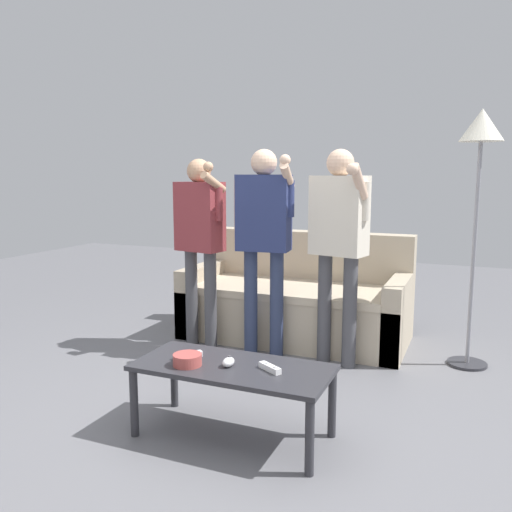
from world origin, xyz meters
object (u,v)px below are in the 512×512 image
object	(u,v)px
floor_lamp	(480,150)
player_left	(200,230)
player_center	(264,228)
coffee_table	(233,374)
game_remote_wand_far	(188,355)
couch	(297,302)
snack_bowl	(187,360)
player_right	(339,232)
game_remote_wand_near	(270,368)
game_remote_nunchuk	(228,362)

from	to	relation	value
floor_lamp	player_left	distance (m)	2.12
floor_lamp	player_center	size ratio (longest dim) A/B	1.17
coffee_table	floor_lamp	world-z (taller)	floor_lamp
game_remote_wand_far	player_center	bearing A→B (deg)	92.82
couch	floor_lamp	world-z (taller)	floor_lamp
couch	player_center	world-z (taller)	player_center
snack_bowl	game_remote_wand_far	world-z (taller)	snack_bowl
coffee_table	player_center	xyz separation A→B (m)	(-0.33, 1.25, 0.64)
player_right	game_remote_wand_near	size ratio (longest dim) A/B	10.75
coffee_table	game_remote_wand_far	xyz separation A→B (m)	(-0.27, 0.01, 0.07)
player_left	snack_bowl	bearing A→B (deg)	-63.88
player_right	game_remote_wand_near	world-z (taller)	player_right
player_center	floor_lamp	bearing A→B (deg)	14.88
player_left	game_remote_wand_far	distance (m)	1.49
game_remote_wand_far	game_remote_nunchuk	bearing A→B (deg)	-6.92
coffee_table	game_remote_nunchuk	world-z (taller)	game_remote_nunchuk
snack_bowl	game_remote_wand_near	xyz separation A→B (m)	(0.42, 0.09, -0.01)
player_center	game_remote_wand_near	size ratio (longest dim) A/B	10.81
couch	game_remote_nunchuk	distance (m)	1.86
game_remote_nunchuk	floor_lamp	distance (m)	2.30
coffee_table	floor_lamp	size ratio (longest dim) A/B	0.57
player_center	game_remote_wand_near	xyz separation A→B (m)	(0.54, -1.24, -0.57)
game_remote_nunchuk	player_center	bearing A→B (deg)	104.10
floor_lamp	player_center	bearing A→B (deg)	-165.12
snack_bowl	player_right	world-z (taller)	player_right
coffee_table	player_right	distance (m)	1.44
floor_lamp	player_right	size ratio (longest dim) A/B	1.17
floor_lamp	game_remote_wand_far	size ratio (longest dim) A/B	12.68
coffee_table	player_right	bearing A→B (deg)	79.89
game_remote_wand_far	game_remote_wand_near	bearing A→B (deg)	-0.48
couch	snack_bowl	distance (m)	1.91
game_remote_wand_near	coffee_table	bearing A→B (deg)	-179.48
player_left	game_remote_wand_near	distance (m)	1.74
snack_bowl	player_left	xyz separation A→B (m)	(-0.66, 1.35, 0.52)
game_remote_wand_near	game_remote_nunchuk	bearing A→B (deg)	-172.93
player_right	game_remote_wand_far	distance (m)	1.48
snack_bowl	player_center	world-z (taller)	player_center
game_remote_nunchuk	game_remote_wand_far	distance (m)	0.26
floor_lamp	player_right	world-z (taller)	floor_lamp
game_remote_wand_near	player_left	bearing A→B (deg)	130.91
player_left	player_right	distance (m)	1.11
coffee_table	game_remote_wand_far	world-z (taller)	game_remote_wand_far
snack_bowl	game_remote_wand_far	xyz separation A→B (m)	(-0.05, 0.10, -0.01)
game_remote_nunchuk	snack_bowl	bearing A→B (deg)	-161.92
couch	player_right	xyz separation A→B (m)	(0.48, -0.53, 0.68)
coffee_table	floor_lamp	distance (m)	2.31
coffee_table	player_center	world-z (taller)	player_center
player_left	game_remote_wand_near	size ratio (longest dim) A/B	10.37
couch	coffee_table	distance (m)	1.83
couch	coffee_table	world-z (taller)	couch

